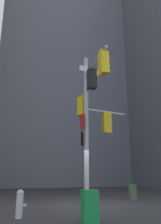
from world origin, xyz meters
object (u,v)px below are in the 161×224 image
object	(u,v)px
signal_pole_assembly	(92,109)
trash_bin	(133,192)
newspaper_box	(90,206)
fire_hydrant	(20,203)

from	to	relation	value
signal_pole_assembly	trash_bin	distance (m)	5.28
signal_pole_assembly	newspaper_box	size ratio (longest dim) A/B	8.40
fire_hydrant	newspaper_box	size ratio (longest dim) A/B	0.96
signal_pole_assembly	fire_hydrant	distance (m)	5.82
newspaper_box	trash_bin	xyz separation A→B (m)	(4.43, 5.28, -0.04)
trash_bin	newspaper_box	bearing A→B (deg)	-130.02
fire_hydrant	newspaper_box	bearing A→B (deg)	-37.02
signal_pole_assembly	newspaper_box	xyz separation A→B (m)	(-1.51, -3.79, -4.09)
fire_hydrant	newspaper_box	world-z (taller)	newspaper_box
trash_bin	signal_pole_assembly	bearing A→B (deg)	-152.96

